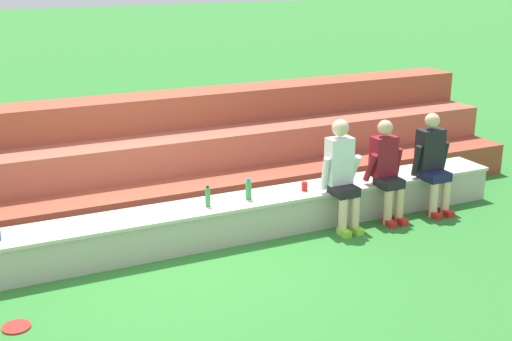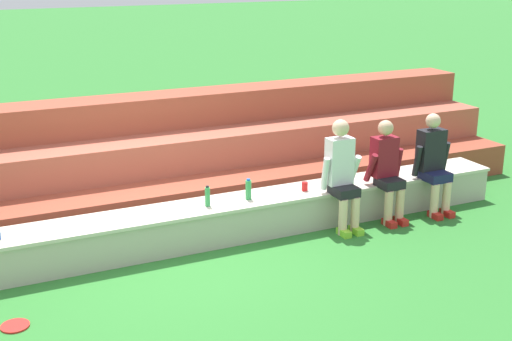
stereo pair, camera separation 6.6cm
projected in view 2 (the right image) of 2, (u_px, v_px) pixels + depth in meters
ground_plane at (174, 258)px, 7.92m from camera, size 80.00×80.00×0.00m
stone_seating_wall at (165, 229)px, 8.09m from camera, size 9.35×0.61×0.47m
brick_bleachers at (126, 166)px, 9.49m from camera, size 11.54×1.96×1.42m
person_left_of_center at (342, 173)px, 8.57m from camera, size 0.51×0.53×1.41m
person_center at (387, 169)px, 8.88m from camera, size 0.51×0.53×1.32m
person_right_of_center at (434, 162)px, 9.15m from camera, size 0.54×0.52×1.35m
water_bottle_mid_right at (208, 196)px, 8.17m from camera, size 0.06×0.06×0.25m
water_bottle_near_left at (248, 190)px, 8.40m from camera, size 0.07×0.07×0.26m
plastic_cup_middle at (305, 186)px, 8.72m from camera, size 0.08×0.08×0.11m
frisbee at (15, 326)px, 6.45m from camera, size 0.27×0.27×0.02m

